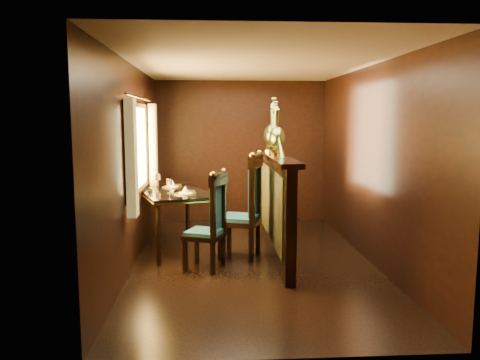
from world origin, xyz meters
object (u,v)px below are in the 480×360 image
(dining_table, at_px, (174,196))
(chair_left, at_px, (213,218))
(chair_right, at_px, (249,203))
(peacock_left, at_px, (277,128))
(peacock_right, at_px, (272,125))

(dining_table, distance_m, chair_left, 1.09)
(chair_right, relative_size, peacock_left, 2.02)
(peacock_right, bearing_deg, chair_right, -124.67)
(dining_table, relative_size, chair_right, 1.13)
(chair_right, distance_m, peacock_right, 1.18)
(chair_right, xyz_separation_m, peacock_right, (0.36, 0.52, 1.00))
(chair_right, bearing_deg, peacock_left, 18.84)
(chair_left, height_order, peacock_left, peacock_left)
(dining_table, relative_size, chair_left, 1.30)
(peacock_left, bearing_deg, chair_left, -150.05)
(dining_table, xyz_separation_m, chair_left, (0.54, -0.94, -0.12))
(peacock_left, height_order, peacock_right, peacock_right)
(chair_left, relative_size, chair_right, 0.87)
(dining_table, relative_size, peacock_right, 2.12)
(dining_table, height_order, peacock_right, peacock_right)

